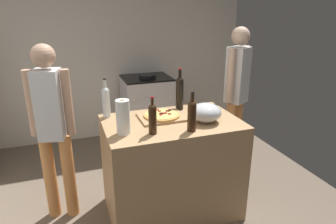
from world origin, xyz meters
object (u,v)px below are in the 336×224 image
mixing_bowl (206,113)px  wine_bottle_amber (180,92)px  person_in_red (236,91)px  paper_towel_roll (123,117)px  stove (147,109)px  wine_bottle_green (153,118)px  person_in_stripes (53,125)px  pizza (162,115)px  wine_bottle_dark (192,114)px  wine_bottle_clear (106,101)px

mixing_bowl → wine_bottle_amber: bearing=103.8°
mixing_bowl → person_in_red: size_ratio=0.16×
paper_towel_roll → stove: size_ratio=0.29×
wine_bottle_green → person_in_stripes: 0.90m
pizza → wine_bottle_dark: 0.39m
person_in_red → wine_bottle_amber: bearing=-160.9°
paper_towel_roll → wine_bottle_green: bearing=-19.4°
wine_bottle_green → paper_towel_roll: bearing=160.6°
paper_towel_roll → wine_bottle_amber: bearing=32.9°
paper_towel_roll → stove: paper_towel_roll is taller
paper_towel_roll → wine_bottle_amber: size_ratio=0.69×
wine_bottle_dark → person_in_red: (0.90, 0.81, -0.10)m
wine_bottle_clear → wine_bottle_dark: wine_bottle_clear is taller
wine_bottle_amber → mixing_bowl: bearing=-76.2°
wine_bottle_clear → stove: size_ratio=0.37×
pizza → stove: stove is taller
mixing_bowl → wine_bottle_dark: 0.25m
mixing_bowl → stove: bearing=91.7°
wine_bottle_amber → person_in_red: person_in_red is taller
wine_bottle_dark → wine_bottle_green: (-0.31, 0.05, -0.01)m
paper_towel_roll → wine_bottle_amber: wine_bottle_amber is taller
pizza → wine_bottle_dark: bearing=-68.8°
wine_bottle_clear → stove: (0.74, 1.36, -0.60)m
wine_bottle_dark → stove: (0.15, 1.91, -0.59)m
person_in_stripes → person_in_red: bearing=8.2°
pizza → person_in_stripes: bearing=169.4°
paper_towel_roll → wine_bottle_green: wine_bottle_green is taller
person_in_red → stove: bearing=124.6°
paper_towel_roll → person_in_stripes: size_ratio=0.18×
paper_towel_roll → wine_bottle_green: 0.23m
pizza → wine_bottle_green: size_ratio=1.06×
wine_bottle_amber → person_in_stripes: person_in_stripes is taller
wine_bottle_dark → person_in_stripes: bearing=153.7°
pizza → wine_bottle_clear: (-0.46, 0.20, 0.12)m
stove → paper_towel_roll: bearing=-110.7°
pizza → mixing_bowl: bearing=-31.4°
wine_bottle_dark → wine_bottle_green: size_ratio=1.07×
wine_bottle_clear → wine_bottle_dark: 0.81m
person_in_red → pizza: bearing=-156.3°
mixing_bowl → wine_bottle_green: size_ratio=0.88×
pizza → paper_towel_roll: 0.46m
wine_bottle_clear → wine_bottle_dark: size_ratio=1.09×
person_in_stripes → person_in_red: 1.99m
wine_bottle_dark → mixing_bowl: bearing=36.9°
pizza → person_in_stripes: size_ratio=0.20×
pizza → person_in_stripes: 0.94m
wine_bottle_clear → person_in_red: 1.53m
pizza → wine_bottle_clear: bearing=156.8°
mixing_bowl → wine_bottle_green: (-0.51, -0.10, 0.05)m
wine_bottle_clear → paper_towel_roll: bearing=-80.8°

